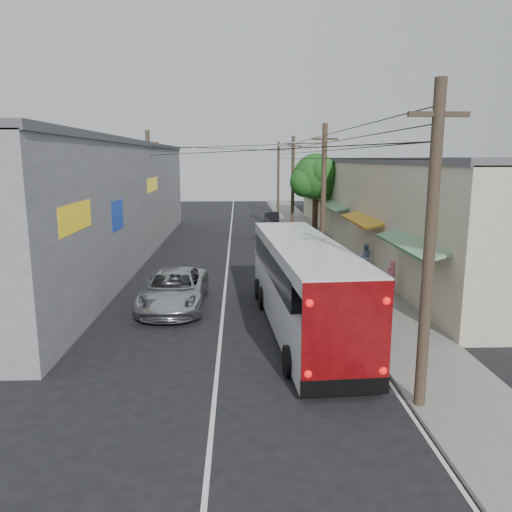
# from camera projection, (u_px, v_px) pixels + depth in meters

# --- Properties ---
(ground) EXTENTS (120.00, 120.00, 0.00)m
(ground) POSITION_uv_depth(u_px,v_px,m) (217.00, 377.00, 14.41)
(ground) COLOR black
(ground) RESTS_ON ground
(sidewalk) EXTENTS (3.00, 80.00, 0.12)m
(sidewalk) POSITION_uv_depth(u_px,v_px,m) (323.00, 249.00, 34.24)
(sidewalk) COLOR slate
(sidewalk) RESTS_ON ground
(building_right) EXTENTS (7.09, 40.00, 6.25)m
(building_right) POSITION_uv_depth(u_px,v_px,m) (382.00, 202.00, 35.76)
(building_right) COLOR #C3B69B
(building_right) RESTS_ON ground
(building_left) EXTENTS (7.20, 36.00, 7.25)m
(building_left) POSITION_uv_depth(u_px,v_px,m) (91.00, 200.00, 31.05)
(building_left) COLOR gray
(building_left) RESTS_ON ground
(utility_poles) EXTENTS (11.80, 45.28, 8.00)m
(utility_poles) POSITION_uv_depth(u_px,v_px,m) (274.00, 190.00, 33.65)
(utility_poles) COLOR #473828
(utility_poles) RESTS_ON ground
(street_tree) EXTENTS (4.40, 4.00, 6.60)m
(street_tree) POSITION_uv_depth(u_px,v_px,m) (317.00, 178.00, 39.26)
(street_tree) COLOR #3F2B19
(street_tree) RESTS_ON ground
(coach_bus) EXTENTS (3.23, 11.49, 3.27)m
(coach_bus) POSITION_uv_depth(u_px,v_px,m) (303.00, 284.00, 18.20)
(coach_bus) COLOR white
(coach_bus) RESTS_ON ground
(jeepney) EXTENTS (2.65, 5.70, 1.58)m
(jeepney) POSITION_uv_depth(u_px,v_px,m) (174.00, 289.00, 20.99)
(jeepney) COLOR #BBBCC3
(jeepney) RESTS_ON ground
(parked_suv) EXTENTS (3.34, 6.49, 1.80)m
(parked_suv) POSITION_uv_depth(u_px,v_px,m) (305.00, 250.00, 29.36)
(parked_suv) COLOR gray
(parked_suv) RESTS_ON ground
(parked_car_mid) EXTENTS (2.21, 4.31, 1.41)m
(parked_car_mid) POSITION_uv_depth(u_px,v_px,m) (284.00, 240.00, 34.02)
(parked_car_mid) COLOR #26272B
(parked_car_mid) RESTS_ON ground
(parked_car_far) EXTENTS (1.72, 3.99, 1.28)m
(parked_car_far) POSITION_uv_depth(u_px,v_px,m) (272.00, 219.00, 46.58)
(parked_car_far) COLOR black
(parked_car_far) RESTS_ON ground
(pedestrian_near) EXTENTS (0.68, 0.57, 1.57)m
(pedestrian_near) POSITION_uv_depth(u_px,v_px,m) (391.00, 277.00, 22.68)
(pedestrian_near) COLOR pink
(pedestrian_near) RESTS_ON sidewalk
(pedestrian_far) EXTENTS (0.87, 0.75, 1.55)m
(pedestrian_far) POSITION_uv_depth(u_px,v_px,m) (365.00, 257.00, 27.32)
(pedestrian_far) COLOR #8DA8CD
(pedestrian_far) RESTS_ON sidewalk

